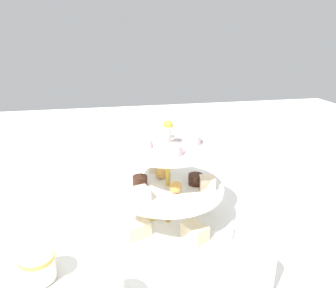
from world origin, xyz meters
name	(u,v)px	position (x,y,z in m)	size (l,w,h in m)	color
ground_plane	(168,225)	(0.00, 0.00, 0.00)	(2.40, 2.40, 0.00)	white
tiered_serving_stand	(168,195)	(0.00, 0.00, 0.07)	(0.28, 0.28, 0.23)	white
water_glass_tall_right	(138,156)	(0.03, -0.26, 0.07)	(0.07, 0.07, 0.13)	silver
teacup_with_saucer	(38,269)	(0.24, 0.12, 0.02)	(0.09, 0.09, 0.05)	white
butter_knife_left	(273,193)	(-0.29, -0.09, 0.00)	(0.17, 0.01, 0.00)	silver
butter_knife_right	(34,214)	(0.29, -0.10, 0.00)	(0.17, 0.01, 0.00)	silver
water_glass_mid_back	(255,270)	(-0.10, 0.21, 0.04)	(0.06, 0.06, 0.08)	silver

